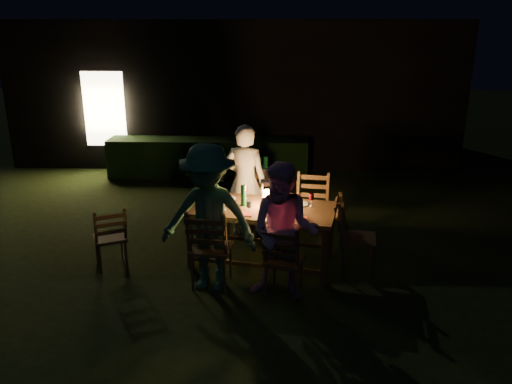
{
  "coord_description": "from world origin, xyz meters",
  "views": [
    {
      "loc": [
        0.9,
        -6.55,
        3.0
      ],
      "look_at": [
        0.67,
        -0.17,
        0.92
      ],
      "focal_mm": 35.0,
      "sensor_mm": 36.0,
      "label": 1
    }
  ],
  "objects_px": {
    "lantern": "(267,195)",
    "person_opp_right": "(284,232)",
    "person_opp_left": "(208,219)",
    "bottle_bucket_b": "(266,171)",
    "chair_near_right": "(284,272)",
    "chair_spare": "(111,248)",
    "chair_end": "(355,250)",
    "chair_far_left": "(245,218)",
    "bottle_bucket_a": "(260,172)",
    "dining_table": "(262,213)",
    "bottle_table": "(243,196)",
    "chair_far_right": "(311,223)",
    "chair_near_left": "(211,261)",
    "side_table": "(263,185)",
    "ice_bucket": "(263,174)",
    "person_house_side": "(245,182)"
  },
  "relations": [
    {
      "from": "dining_table",
      "to": "bottle_bucket_b",
      "type": "distance_m",
      "value": 1.82
    },
    {
      "from": "chair_near_right",
      "to": "chair_far_right",
      "type": "xyz_separation_m",
      "value": [
        0.41,
        1.49,
        0.03
      ]
    },
    {
      "from": "chair_end",
      "to": "person_opp_left",
      "type": "bearing_deg",
      "value": -66.08
    },
    {
      "from": "chair_near_left",
      "to": "chair_end",
      "type": "height_order",
      "value": "chair_near_left"
    },
    {
      "from": "chair_spare",
      "to": "chair_end",
      "type": "bearing_deg",
      "value": -27.08
    },
    {
      "from": "bottle_bucket_b",
      "to": "chair_near_right",
      "type": "bearing_deg",
      "value": -84.3
    },
    {
      "from": "chair_near_left",
      "to": "bottle_table",
      "type": "xyz_separation_m",
      "value": [
        0.35,
        0.72,
        0.61
      ]
    },
    {
      "from": "person_house_side",
      "to": "bottle_bucket_a",
      "type": "distance_m",
      "value": 0.86
    },
    {
      "from": "side_table",
      "to": "bottle_bucket_b",
      "type": "distance_m",
      "value": 0.24
    },
    {
      "from": "chair_near_left",
      "to": "person_house_side",
      "type": "xyz_separation_m",
      "value": [
        0.32,
        1.56,
        0.54
      ]
    },
    {
      "from": "chair_end",
      "to": "person_opp_right",
      "type": "relative_size",
      "value": 0.64
    },
    {
      "from": "chair_far_left",
      "to": "person_opp_left",
      "type": "xyz_separation_m",
      "value": [
        -0.33,
        -1.56,
        0.59
      ]
    },
    {
      "from": "chair_end",
      "to": "person_opp_right",
      "type": "xyz_separation_m",
      "value": [
        -0.93,
        -0.64,
        0.5
      ]
    },
    {
      "from": "bottle_bucket_a",
      "to": "chair_spare",
      "type": "bearing_deg",
      "value": -134.12
    },
    {
      "from": "chair_far_right",
      "to": "person_opp_left",
      "type": "relative_size",
      "value": 0.59
    },
    {
      "from": "chair_near_right",
      "to": "person_opp_right",
      "type": "relative_size",
      "value": 0.58
    },
    {
      "from": "lantern",
      "to": "person_opp_right",
      "type": "bearing_deg",
      "value": -77.12
    },
    {
      "from": "chair_near_left",
      "to": "person_opp_right",
      "type": "height_order",
      "value": "person_opp_right"
    },
    {
      "from": "chair_far_left",
      "to": "bottle_bucket_a",
      "type": "height_order",
      "value": "chair_far_left"
    },
    {
      "from": "lantern",
      "to": "ice_bucket",
      "type": "xyz_separation_m",
      "value": [
        -0.09,
        1.74,
        -0.22
      ]
    },
    {
      "from": "chair_spare",
      "to": "ice_bucket",
      "type": "bearing_deg",
      "value": 19.3
    },
    {
      "from": "dining_table",
      "to": "bottle_table",
      "type": "height_order",
      "value": "bottle_table"
    },
    {
      "from": "chair_spare",
      "to": "ice_bucket",
      "type": "xyz_separation_m",
      "value": [
        1.94,
        1.99,
        0.46
      ]
    },
    {
      "from": "chair_near_left",
      "to": "chair_far_right",
      "type": "xyz_separation_m",
      "value": [
        1.29,
        1.31,
        -0.0
      ]
    },
    {
      "from": "side_table",
      "to": "bottle_bucket_a",
      "type": "relative_size",
      "value": 1.93
    },
    {
      "from": "person_opp_left",
      "to": "side_table",
      "type": "relative_size",
      "value": 2.89
    },
    {
      "from": "person_house_side",
      "to": "person_opp_left",
      "type": "bearing_deg",
      "value": 90.0
    },
    {
      "from": "chair_near_right",
      "to": "bottle_bucket_a",
      "type": "xyz_separation_m",
      "value": [
        -0.37,
        2.58,
        0.49
      ]
    },
    {
      "from": "lantern",
      "to": "person_opp_left",
      "type": "bearing_deg",
      "value": -131.7
    },
    {
      "from": "dining_table",
      "to": "chair_far_left",
      "type": "bearing_deg",
      "value": 120.21
    },
    {
      "from": "chair_spare",
      "to": "dining_table",
      "type": "bearing_deg",
      "value": -20.19
    },
    {
      "from": "dining_table",
      "to": "chair_near_right",
      "type": "height_order",
      "value": "chair_near_right"
    },
    {
      "from": "person_house_side",
      "to": "bottle_table",
      "type": "height_order",
      "value": "person_house_side"
    },
    {
      "from": "chair_far_right",
      "to": "dining_table",
      "type": "bearing_deg",
      "value": 50.85
    },
    {
      "from": "person_opp_left",
      "to": "chair_far_left",
      "type": "bearing_deg",
      "value": 89.96
    },
    {
      "from": "lantern",
      "to": "bottle_table",
      "type": "distance_m",
      "value": 0.3
    },
    {
      "from": "person_opp_left",
      "to": "side_table",
      "type": "distance_m",
      "value": 2.57
    },
    {
      "from": "bottle_table",
      "to": "side_table",
      "type": "height_order",
      "value": "bottle_table"
    },
    {
      "from": "dining_table",
      "to": "chair_spare",
      "type": "height_order",
      "value": "chair_spare"
    },
    {
      "from": "side_table",
      "to": "ice_bucket",
      "type": "bearing_deg",
      "value": 0.0
    },
    {
      "from": "side_table",
      "to": "ice_bucket",
      "type": "relative_size",
      "value": 2.06
    },
    {
      "from": "dining_table",
      "to": "chair_near_left",
      "type": "relative_size",
      "value": 1.92
    },
    {
      "from": "chair_near_right",
      "to": "chair_far_right",
      "type": "distance_m",
      "value": 1.55
    },
    {
      "from": "chair_end",
      "to": "bottle_bucket_a",
      "type": "height_order",
      "value": "chair_end"
    },
    {
      "from": "chair_end",
      "to": "person_opp_left",
      "type": "distance_m",
      "value": 1.96
    },
    {
      "from": "chair_far_right",
      "to": "person_opp_left",
      "type": "height_order",
      "value": "person_opp_left"
    },
    {
      "from": "chair_near_right",
      "to": "chair_far_left",
      "type": "xyz_separation_m",
      "value": [
        -0.56,
        1.69,
        0.02
      ]
    },
    {
      "from": "dining_table",
      "to": "ice_bucket",
      "type": "xyz_separation_m",
      "value": [
        -0.03,
        1.77,
        0.01
      ]
    },
    {
      "from": "lantern",
      "to": "chair_spare",
      "type": "bearing_deg",
      "value": -172.88
    },
    {
      "from": "chair_near_right",
      "to": "lantern",
      "type": "height_order",
      "value": "lantern"
    }
  ]
}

